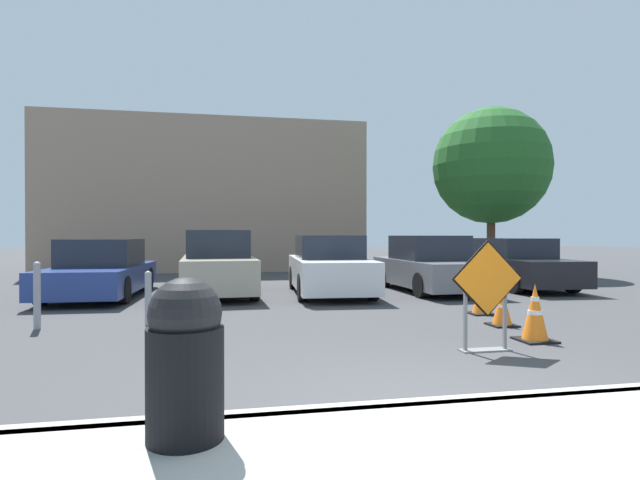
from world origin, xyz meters
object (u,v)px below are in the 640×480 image
traffic_cone_nearest (535,313)px  bollard_nearest (148,297)px  traffic_cone_second (502,307)px  parked_car_fifth (515,264)px  parked_car_second (218,266)px  trash_bin (185,358)px  road_closed_sign (487,289)px  bollard_second (37,294)px  traffic_cone_third (481,298)px  parked_car_third (329,267)px  parked_car_fourth (429,266)px  parked_car_nearest (101,270)px

traffic_cone_nearest → bollard_nearest: (-5.68, 2.38, 0.08)m
traffic_cone_second → parked_car_fifth: bearing=55.8°
parked_car_second → traffic_cone_nearest: bearing=123.1°
parked_car_second → trash_bin: parked_car_second is taller
road_closed_sign → bollard_second: road_closed_sign is taller
traffic_cone_second → traffic_cone_third: traffic_cone_second is taller
parked_car_third → parked_car_fourth: parked_car_third is taller
parked_car_nearest → parked_car_second: size_ratio=1.12×
parked_car_third → trash_bin: size_ratio=4.15×
parked_car_third → parked_car_fifth: size_ratio=0.96×
bollard_nearest → bollard_second: bearing=-180.0°
traffic_cone_nearest → parked_car_fourth: bearing=79.9°
bollard_nearest → parked_car_fourth: bearing=30.2°
road_closed_sign → traffic_cone_second: road_closed_sign is taller
road_closed_sign → parked_car_third: bearing=95.9°
trash_bin → parked_car_fourth: bearing=58.0°
traffic_cone_nearest → bollard_nearest: bearing=157.3°
traffic_cone_second → road_closed_sign: bearing=-126.4°
parked_car_second → parked_car_fourth: parked_car_second is taller
road_closed_sign → traffic_cone_nearest: bearing=24.3°
parked_car_fourth → bollard_second: size_ratio=3.90×
parked_car_third → trash_bin: bearing=75.8°
road_closed_sign → parked_car_fifth: 8.76m
parked_car_fifth → trash_bin: size_ratio=4.34×
road_closed_sign → parked_car_fourth: size_ratio=0.34×
traffic_cone_second → traffic_cone_third: size_ratio=1.03×
bollard_nearest → trash_bin: bearing=-79.5°
traffic_cone_nearest → parked_car_fifth: 7.83m
road_closed_sign → bollard_second: (-6.38, 2.84, -0.24)m
traffic_cone_third → parked_car_second: 6.48m
traffic_cone_third → parked_car_fifth: 5.58m
trash_bin → road_closed_sign: bearing=34.3°
traffic_cone_third → trash_bin: 7.45m
parked_car_second → traffic_cone_third: bearing=139.0°
traffic_cone_third → parked_car_third: 4.42m
parked_car_second → parked_car_nearest: bearing=-7.6°
traffic_cone_nearest → road_closed_sign: bearing=-155.7°
parked_car_second → trash_bin: (-0.13, -9.42, -0.05)m
traffic_cone_second → bollard_second: (-7.61, 1.18, 0.26)m
traffic_cone_second → parked_car_second: (-4.76, 5.26, 0.43)m
traffic_cone_nearest → traffic_cone_second: bearing=80.4°
parked_car_nearest → bollard_nearest: bearing=113.8°
parked_car_third → traffic_cone_second: bearing=114.6°
traffic_cone_second → trash_bin: size_ratio=0.60×
parked_car_nearest → parked_car_fourth: size_ratio=1.09×
traffic_cone_third → parked_car_fifth: bearing=51.2°
parked_car_fourth → parked_car_second: bearing=-2.2°
parked_car_nearest → trash_bin: bearing=107.9°
parked_car_fifth → road_closed_sign: bearing=59.2°
parked_car_second → bollard_second: 4.98m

